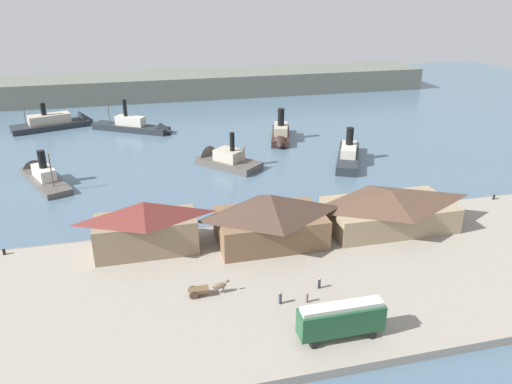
{
  "coord_description": "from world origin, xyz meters",
  "views": [
    {
      "loc": [
        -20.92,
        -77.82,
        39.45
      ],
      "look_at": [
        -0.05,
        7.33,
        2.0
      ],
      "focal_mm": 34.5,
      "sensor_mm": 36.0,
      "label": 1
    }
  ],
  "objects": [
    {
      "name": "ground_plane",
      "position": [
        0.0,
        0.0,
        0.0
      ],
      "size": [
        320.0,
        320.0,
        0.0
      ],
      "primitive_type": "plane",
      "color": "slate"
    },
    {
      "name": "quay_promenade",
      "position": [
        0.0,
        -22.0,
        0.6
      ],
      "size": [
        110.0,
        36.0,
        1.2
      ],
      "primitive_type": "cube",
      "color": "gray",
      "rests_on": "ground"
    },
    {
      "name": "seawall_edge",
      "position": [
        0.0,
        -3.6,
        0.5
      ],
      "size": [
        110.0,
        0.8,
        1.0
      ],
      "primitive_type": "cube",
      "color": "slate",
      "rests_on": "ground"
    },
    {
      "name": "ferry_shed_east_terminal",
      "position": [
        -21.4,
        -9.02,
        5.33
      ],
      "size": [
        15.6,
        7.47,
        8.14
      ],
      "color": "#847056",
      "rests_on": "quay_promenade"
    },
    {
      "name": "ferry_shed_central_terminal",
      "position": [
        -2.21,
        -10.91,
        5.34
      ],
      "size": [
        16.95,
        10.9,
        8.14
      ],
      "color": "brown",
      "rests_on": "quay_promenade"
    },
    {
      "name": "ferry_shed_customs_shed",
      "position": [
        18.64,
        -10.52,
        4.51
      ],
      "size": [
        21.33,
        11.43,
        6.52
      ],
      "color": "#998466",
      "rests_on": "quay_promenade"
    },
    {
      "name": "street_tram",
      "position": [
        -0.37,
        -35.21,
        3.85
      ],
      "size": [
        10.17,
        2.64,
        4.57
      ],
      "color": "#1E4C2D",
      "rests_on": "quay_promenade"
    },
    {
      "name": "horse_cart",
      "position": [
        -14.16,
        -23.04,
        2.13
      ],
      "size": [
        5.51,
        1.44,
        1.87
      ],
      "color": "brown",
      "rests_on": "quay_promenade"
    },
    {
      "name": "pedestrian_walking_west",
      "position": [
        0.79,
        -25.19,
        1.9
      ],
      "size": [
        0.38,
        0.38,
        1.54
      ],
      "color": "#232328",
      "rests_on": "quay_promenade"
    },
    {
      "name": "pedestrian_standing_center",
      "position": [
        -5.33,
        -27.29,
        1.99
      ],
      "size": [
        0.43,
        0.43,
        1.73
      ],
      "color": "#33384C",
      "rests_on": "quay_promenade"
    },
    {
      "name": "pedestrian_near_west_shed",
      "position": [
        -1.89,
        -27.84,
        1.89
      ],
      "size": [
        0.37,
        0.37,
        1.51
      ],
      "color": "#6B5B4C",
      "rests_on": "quay_promenade"
    },
    {
      "name": "mooring_post_center_west",
      "position": [
        43.77,
        -5.12,
        1.65
      ],
      "size": [
        0.44,
        0.44,
        0.9
      ],
      "primitive_type": "cylinder",
      "color": "black",
      "rests_on": "quay_promenade"
    },
    {
      "name": "mooring_post_west",
      "position": [
        -42.72,
        -5.3,
        1.65
      ],
      "size": [
        0.44,
        0.44,
        0.9
      ],
      "primitive_type": "cylinder",
      "color": "black",
      "rests_on": "quay_promenade"
    },
    {
      "name": "ferry_departing_north",
      "position": [
        -42.61,
        29.81,
        1.16
      ],
      "size": [
        13.41,
        21.54,
        9.92
      ],
      "color": "#514C47",
      "rests_on": "ground"
    },
    {
      "name": "ferry_moored_west",
      "position": [
        -20.93,
        62.81,
        1.34
      ],
      "size": [
        23.76,
        17.11,
        10.36
      ],
      "color": "#23282D",
      "rests_on": "ground"
    },
    {
      "name": "ferry_near_quay",
      "position": [
        15.84,
        44.39,
        1.67
      ],
      "size": [
        9.46,
        18.44,
        9.76
      ],
      "color": "black",
      "rests_on": "ground"
    },
    {
      "name": "ferry_moored_east",
      "position": [
        -2.89,
        29.65,
        1.31
      ],
      "size": [
        15.52,
        16.37,
        10.57
      ],
      "color": "#514C47",
      "rests_on": "ground"
    },
    {
      "name": "ferry_approaching_east",
      "position": [
        -43.29,
        73.43,
        1.4
      ],
      "size": [
        24.03,
        13.57,
        10.06
      ],
      "color": "#23282D",
      "rests_on": "ground"
    },
    {
      "name": "ferry_mid_harbor",
      "position": [
        27.6,
        26.25,
        1.57
      ],
      "size": [
        13.56,
        21.63,
        9.31
      ],
      "color": "#23282D",
      "rests_on": "ground"
    },
    {
      "name": "far_headland",
      "position": [
        0.0,
        110.0,
        4.0
      ],
      "size": [
        180.0,
        24.0,
        8.0
      ],
      "primitive_type": "cube",
      "color": "#60665B",
      "rests_on": "ground"
    }
  ]
}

